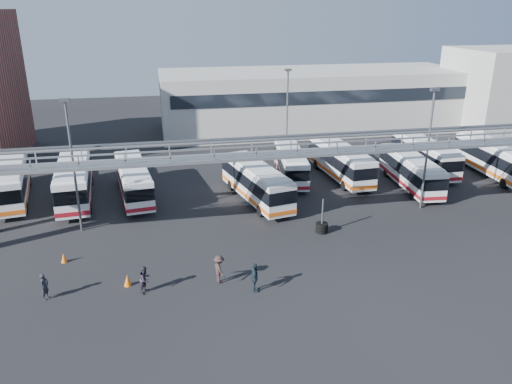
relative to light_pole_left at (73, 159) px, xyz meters
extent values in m
plane|color=black|center=(16.00, -8.00, -5.73)|extent=(140.00, 140.00, 0.00)
cube|color=#909398|center=(16.00, -3.00, 0.37)|extent=(50.00, 1.80, 0.22)
cube|color=#909398|center=(16.00, -3.85, 1.32)|extent=(50.00, 0.10, 0.10)
cube|color=#909398|center=(16.00, -2.15, 1.32)|extent=(50.00, 0.10, 0.10)
cube|color=#4C4F54|center=(16.00, 1.00, 0.57)|extent=(45.00, 0.50, 0.35)
cube|color=#9E9E99|center=(28.00, 30.00, -1.73)|extent=(42.00, 14.00, 8.00)
cube|color=#B2B2AD|center=(54.00, 24.00, -0.23)|extent=(14.00, 12.00, 11.00)
cylinder|color=#4C4F54|center=(0.00, 0.00, -0.73)|extent=(0.18, 0.18, 10.00)
cube|color=#4C4F54|center=(0.00, 0.00, 4.37)|extent=(0.70, 0.35, 0.22)
cylinder|color=#4C4F54|center=(28.00, -1.00, -0.73)|extent=(0.18, 0.18, 10.00)
cube|color=#4C4F54|center=(28.00, -1.00, 4.37)|extent=(0.70, 0.35, 0.22)
cylinder|color=#4C4F54|center=(20.00, 14.00, -0.73)|extent=(0.18, 0.18, 10.00)
cube|color=#4C4F54|center=(20.00, 14.00, 4.37)|extent=(0.70, 0.35, 0.22)
cube|color=silver|center=(-6.74, 8.02, -3.88)|extent=(4.31, 11.41, 2.79)
cube|color=black|center=(-6.74, 8.02, -3.55)|extent=(4.38, 11.47, 1.11)
cube|color=orange|center=(-6.74, 8.02, -4.87)|extent=(4.37, 11.46, 0.35)
cube|color=silver|center=(-6.74, 8.02, -2.41)|extent=(3.88, 10.27, 0.16)
cylinder|color=black|center=(-5.03, 4.68, -5.22)|extent=(0.46, 1.05, 1.01)
cylinder|color=black|center=(-8.46, 11.35, -5.22)|extent=(0.46, 1.05, 1.01)
cylinder|color=black|center=(-6.19, 11.72, -5.22)|extent=(0.46, 1.05, 1.01)
cube|color=silver|center=(-1.25, 7.02, -3.82)|extent=(3.55, 11.69, 2.88)
cube|color=black|center=(-1.25, 7.02, -3.48)|extent=(3.62, 11.76, 1.15)
cube|color=maroon|center=(-1.25, 7.02, -4.84)|extent=(3.61, 11.74, 0.37)
cube|color=silver|center=(-1.25, 7.02, -2.29)|extent=(3.20, 10.52, 0.17)
cylinder|color=black|center=(-2.13, 3.25, -5.20)|extent=(0.40, 1.07, 1.05)
cylinder|color=black|center=(0.24, 3.45, -5.20)|extent=(0.40, 1.07, 1.05)
cylinder|color=black|center=(-2.74, 10.60, -5.20)|extent=(0.40, 1.07, 1.05)
cylinder|color=black|center=(-0.37, 10.79, -5.20)|extent=(0.40, 1.07, 1.05)
cube|color=silver|center=(3.85, 6.50, -4.01)|extent=(3.68, 10.56, 2.59)
cube|color=black|center=(3.85, 6.50, -3.71)|extent=(3.75, 10.63, 1.03)
cube|color=maroon|center=(3.85, 6.50, -4.93)|extent=(3.74, 10.62, 0.33)
cube|color=silver|center=(3.85, 6.50, -2.64)|extent=(3.31, 9.51, 0.15)
cylinder|color=black|center=(3.24, 3.08, -5.26)|extent=(0.40, 0.97, 0.94)
cylinder|color=black|center=(5.33, 3.36, -5.26)|extent=(0.40, 0.97, 0.94)
cylinder|color=black|center=(2.38, 9.64, -5.26)|extent=(0.40, 0.97, 0.94)
cylinder|color=black|center=(4.47, 9.92, -5.26)|extent=(0.40, 0.97, 0.94)
cube|color=silver|center=(14.49, 3.54, -3.95)|extent=(4.61, 10.99, 2.68)
cube|color=black|center=(14.49, 3.54, -3.63)|extent=(4.68, 11.06, 1.07)
cube|color=orange|center=(14.49, 3.54, -4.90)|extent=(4.67, 11.05, 0.34)
cube|color=silver|center=(14.49, 3.54, -2.53)|extent=(4.15, 9.89, 0.16)
cylinder|color=black|center=(14.13, -0.04, -5.24)|extent=(0.49, 1.01, 0.97)
cylinder|color=black|center=(16.28, 0.41, -5.24)|extent=(0.49, 1.01, 0.97)
cylinder|color=black|center=(12.70, 6.66, -5.24)|extent=(0.49, 1.01, 0.97)
cylinder|color=black|center=(14.85, 7.12, -5.24)|extent=(0.49, 1.01, 0.97)
cube|color=silver|center=(19.04, 8.76, -4.07)|extent=(3.56, 10.19, 2.49)
cube|color=black|center=(19.04, 8.76, -3.78)|extent=(3.63, 10.26, 1.00)
cube|color=maroon|center=(19.04, 8.76, -4.96)|extent=(3.61, 10.24, 0.32)
cube|color=silver|center=(19.04, 8.76, -2.75)|extent=(3.20, 9.17, 0.15)
cylinder|color=black|center=(17.62, 5.73, -5.27)|extent=(0.39, 0.93, 0.91)
cylinder|color=black|center=(19.63, 5.46, -5.27)|extent=(0.39, 0.93, 0.91)
cylinder|color=black|center=(18.46, 12.06, -5.27)|extent=(0.39, 0.93, 0.91)
cylinder|color=black|center=(20.47, 11.79, -5.27)|extent=(0.39, 0.93, 0.91)
cube|color=silver|center=(23.99, 7.95, -3.93)|extent=(3.20, 10.97, 2.71)
cube|color=black|center=(23.99, 7.95, -3.61)|extent=(3.26, 11.03, 1.08)
cube|color=orange|center=(23.99, 7.95, -4.89)|extent=(3.25, 11.02, 0.34)
cube|color=silver|center=(23.99, 7.95, -2.50)|extent=(2.88, 9.87, 0.16)
cylinder|color=black|center=(23.12, 4.42, -5.24)|extent=(0.36, 1.00, 0.98)
cylinder|color=black|center=(25.33, 4.57, -5.24)|extent=(0.36, 1.00, 0.98)
cylinder|color=black|center=(22.64, 11.33, -5.24)|extent=(0.36, 1.00, 0.98)
cylinder|color=black|center=(24.86, 11.48, -5.24)|extent=(0.36, 1.00, 0.98)
cube|color=silver|center=(29.56, 4.06, -4.03)|extent=(3.17, 10.41, 2.56)
cube|color=black|center=(29.56, 4.06, -3.72)|extent=(3.23, 10.47, 1.03)
cube|color=maroon|center=(29.56, 4.06, -4.94)|extent=(3.22, 10.46, 0.33)
cube|color=silver|center=(29.56, 4.06, -2.67)|extent=(2.85, 9.37, 0.15)
cylinder|color=black|center=(28.25, 0.88, -5.26)|extent=(0.36, 0.95, 0.93)
cylinder|color=black|center=(30.33, 0.70, -5.26)|extent=(0.36, 0.95, 0.93)
cylinder|color=black|center=(28.79, 7.41, -5.26)|extent=(0.36, 0.95, 0.93)
cylinder|color=black|center=(30.87, 7.24, -5.26)|extent=(0.36, 0.95, 0.93)
cube|color=silver|center=(33.43, 8.49, -3.97)|extent=(2.56, 10.64, 2.65)
cube|color=black|center=(33.43, 8.49, -3.65)|extent=(2.62, 10.70, 1.06)
cube|color=maroon|center=(33.43, 8.49, -4.91)|extent=(2.61, 10.69, 0.34)
cube|color=silver|center=(33.43, 8.49, -2.56)|extent=(2.30, 9.57, 0.15)
cylinder|color=black|center=(32.30, 5.11, -5.25)|extent=(0.30, 0.97, 0.96)
cylinder|color=black|center=(34.47, 5.08, -5.25)|extent=(0.30, 0.97, 0.96)
cylinder|color=black|center=(32.39, 11.90, -5.25)|extent=(0.30, 0.97, 0.96)
cylinder|color=black|center=(34.56, 11.87, -5.25)|extent=(0.30, 0.97, 0.96)
cube|color=silver|center=(39.53, 5.44, -3.89)|extent=(3.07, 11.21, 2.77)
cube|color=black|center=(39.53, 5.44, -3.56)|extent=(3.13, 11.27, 1.11)
cube|color=orange|center=(39.53, 5.44, -4.87)|extent=(3.12, 11.26, 0.35)
cube|color=silver|center=(39.53, 5.44, -2.42)|extent=(2.76, 10.09, 0.16)
cylinder|color=black|center=(38.21, 1.95, -5.22)|extent=(0.35, 1.02, 1.01)
cylinder|color=black|center=(38.56, 9.04, -5.22)|extent=(0.35, 1.02, 1.01)
cylinder|color=black|center=(40.84, 8.93, -5.22)|extent=(0.35, 1.02, 1.01)
imported|color=#222129|center=(-0.89, -9.65, -4.89)|extent=(0.61, 0.72, 1.67)
imported|color=#2B2533|center=(4.90, -10.02, -4.87)|extent=(1.01, 1.05, 1.71)
imported|color=#322321|center=(9.43, -9.81, -4.80)|extent=(0.99, 1.34, 1.85)
imported|color=#1B2731|center=(11.39, -11.27, -4.79)|extent=(0.63, 1.16, 1.87)
cone|color=orange|center=(3.79, -9.06, -5.36)|extent=(0.48, 0.48, 0.73)
cone|color=orange|center=(-0.55, -5.09, -5.41)|extent=(0.50, 0.50, 0.64)
cylinder|color=black|center=(18.09, -4.02, -5.59)|extent=(0.95, 0.95, 0.23)
cylinder|color=black|center=(18.09, -4.02, -5.34)|extent=(0.95, 0.95, 0.23)
cylinder|color=black|center=(18.09, -4.02, -5.09)|extent=(0.95, 0.95, 0.23)
cylinder|color=#4C4F54|center=(18.09, -4.02, -4.37)|extent=(0.14, 0.14, 2.72)
camera|label=1|loc=(6.22, -37.10, 10.55)|focal=35.00mm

